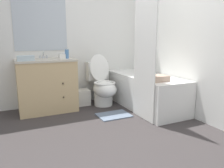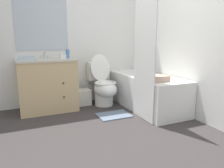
# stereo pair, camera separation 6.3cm
# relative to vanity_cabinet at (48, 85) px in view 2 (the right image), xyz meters

# --- Properties ---
(ground_plane) EXTENTS (14.00, 14.00, 0.00)m
(ground_plane) POSITION_rel_vanity_cabinet_xyz_m (0.72, -1.54, -0.43)
(ground_plane) COLOR #383333
(wall_back) EXTENTS (8.00, 0.06, 2.50)m
(wall_back) POSITION_rel_vanity_cabinet_xyz_m (0.71, 0.30, 0.82)
(wall_back) COLOR silver
(wall_back) RESTS_ON ground_plane
(wall_right) EXTENTS (0.05, 2.82, 2.50)m
(wall_right) POSITION_rel_vanity_cabinet_xyz_m (1.92, -0.63, 0.82)
(wall_right) COLOR silver
(wall_right) RESTS_ON ground_plane
(vanity_cabinet) EXTENTS (0.91, 0.59, 0.84)m
(vanity_cabinet) POSITION_rel_vanity_cabinet_xyz_m (0.00, 0.00, 0.00)
(vanity_cabinet) COLOR tan
(vanity_cabinet) RESTS_ON ground_plane
(sink_faucet) EXTENTS (0.14, 0.12, 0.12)m
(sink_faucet) POSITION_rel_vanity_cabinet_xyz_m (-0.00, 0.18, 0.45)
(sink_faucet) COLOR silver
(sink_faucet) RESTS_ON vanity_cabinet
(toilet) EXTENTS (0.39, 0.70, 0.89)m
(toilet) POSITION_rel_vanity_cabinet_xyz_m (0.94, -0.09, -0.09)
(toilet) COLOR white
(toilet) RESTS_ON ground_plane
(bathtub) EXTENTS (0.66, 1.60, 0.55)m
(bathtub) POSITION_rel_vanity_cabinet_xyz_m (1.55, -0.52, -0.15)
(bathtub) COLOR white
(bathtub) RESTS_ON ground_plane
(shower_curtain) EXTENTS (0.02, 0.53, 1.99)m
(shower_curtain) POSITION_rel_vanity_cabinet_xyz_m (1.20, -0.98, 0.57)
(shower_curtain) COLOR white
(shower_curtain) RESTS_ON ground_plane
(wastebasket) EXTENTS (0.27, 0.23, 0.27)m
(wastebasket) POSITION_rel_vanity_cabinet_xyz_m (0.59, 0.06, -0.29)
(wastebasket) COLOR silver
(wastebasket) RESTS_ON ground_plane
(tissue_box) EXTENTS (0.15, 0.12, 0.10)m
(tissue_box) POSITION_rel_vanity_cabinet_xyz_m (0.30, 0.04, 0.45)
(tissue_box) COLOR white
(tissue_box) RESTS_ON vanity_cabinet
(soap_dispenser) EXTENTS (0.06, 0.06, 0.17)m
(soap_dispenser) POSITION_rel_vanity_cabinet_xyz_m (0.35, -0.01, 0.49)
(soap_dispenser) COLOR #4C7AB2
(soap_dispenser) RESTS_ON vanity_cabinet
(hand_towel_folded) EXTENTS (0.23, 0.13, 0.08)m
(hand_towel_folded) POSITION_rel_vanity_cabinet_xyz_m (-0.30, -0.16, 0.45)
(hand_towel_folded) COLOR silver
(hand_towel_folded) RESTS_ON vanity_cabinet
(bath_towel_folded) EXTENTS (0.27, 0.23, 0.08)m
(bath_towel_folded) POSITION_rel_vanity_cabinet_xyz_m (1.42, -1.02, 0.17)
(bath_towel_folded) COLOR tan
(bath_towel_folded) RESTS_ON bathtub
(bath_mat) EXTENTS (0.49, 0.36, 0.02)m
(bath_mat) POSITION_rel_vanity_cabinet_xyz_m (0.87, -0.70, -0.42)
(bath_mat) COLOR slate
(bath_mat) RESTS_ON ground_plane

